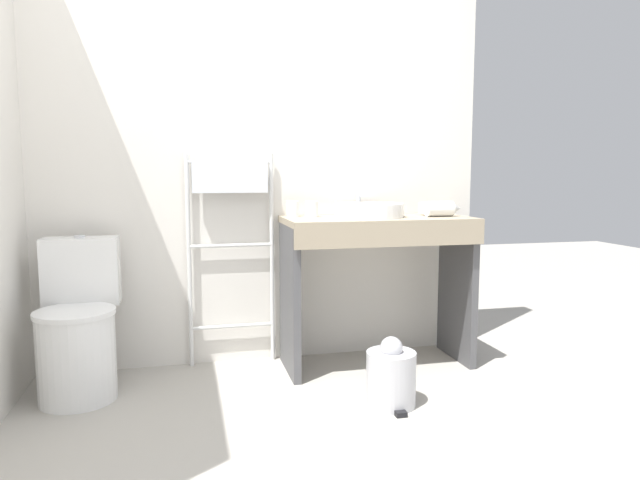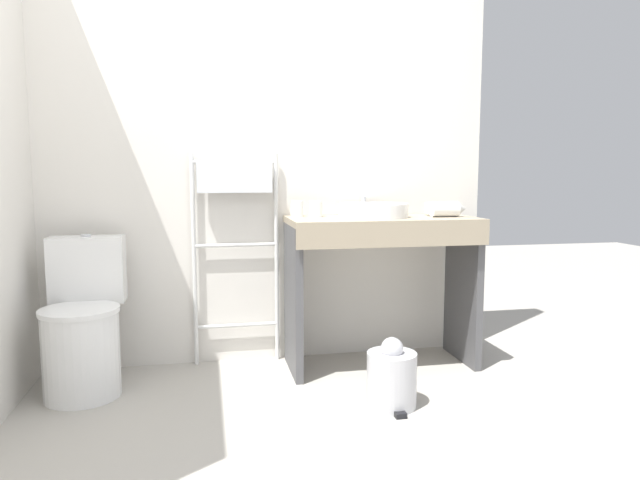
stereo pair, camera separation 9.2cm
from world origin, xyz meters
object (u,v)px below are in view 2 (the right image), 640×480
object	(u,v)px
sink_basin	(373,210)
cup_near_wall	(297,209)
hair_dryer	(445,209)
trash_bin	(392,377)
towel_radiator	(235,210)
cup_near_edge	(316,209)
toilet	(83,330)

from	to	relation	value
sink_basin	cup_near_wall	distance (m)	0.42
cup_near_wall	hair_dryer	distance (m)	0.82
sink_basin	hair_dryer	bearing A→B (deg)	-6.64
trash_bin	cup_near_wall	bearing A→B (deg)	114.58
hair_dryer	cup_near_wall	bearing A→B (deg)	167.66
sink_basin	hair_dryer	size ratio (longest dim) A/B	1.85
towel_radiator	cup_near_wall	size ratio (longest dim) A/B	13.73
towel_radiator	cup_near_edge	bearing A→B (deg)	-11.95
towel_radiator	cup_near_edge	size ratio (longest dim) A/B	13.64
toilet	sink_basin	distance (m)	1.61
cup_near_edge	sink_basin	bearing A→B (deg)	-16.19
toilet	sink_basin	xyz separation A→B (m)	(1.51, 0.11, 0.56)
towel_radiator	trash_bin	distance (m)	1.25
trash_bin	sink_basin	bearing A→B (deg)	82.25
cup_near_edge	trash_bin	size ratio (longest dim) A/B	0.26
toilet	cup_near_wall	xyz separation A→B (m)	(1.10, 0.24, 0.57)
cup_near_edge	trash_bin	distance (m)	1.03
toilet	trash_bin	size ratio (longest dim) A/B	2.34
toilet	hair_dryer	size ratio (longest dim) A/B	3.72
towel_radiator	hair_dryer	xyz separation A→B (m)	(1.14, -0.23, 0.01)
towel_radiator	sink_basin	size ratio (longest dim) A/B	3.10
towel_radiator	hair_dryer	world-z (taller)	towel_radiator
hair_dryer	sink_basin	bearing A→B (deg)	173.36
cup_near_edge	hair_dryer	bearing A→B (deg)	-10.85
towel_radiator	cup_near_wall	xyz separation A→B (m)	(0.34, -0.05, 0.01)
cup_near_wall	hair_dryer	xyz separation A→B (m)	(0.80, -0.18, -0.00)
toilet	cup_near_wall	distance (m)	1.26
sink_basin	cup_near_edge	size ratio (longest dim) A/B	4.40
toilet	cup_near_edge	world-z (taller)	cup_near_edge
towel_radiator	cup_near_wall	bearing A→B (deg)	-8.71
hair_dryer	trash_bin	xyz separation A→B (m)	(-0.48, -0.54, -0.74)
towel_radiator	trash_bin	size ratio (longest dim) A/B	3.61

